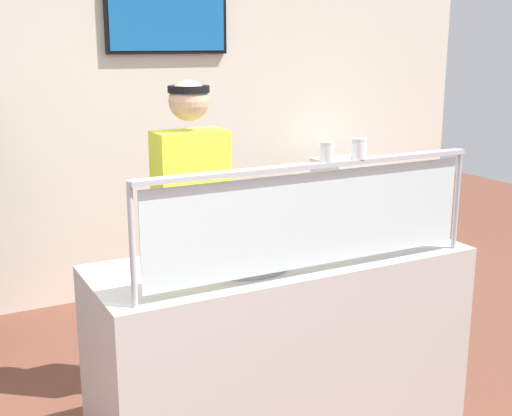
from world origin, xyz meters
TOP-DOWN VIEW (x-y plane):
  - ground_plane at (0.92, 1.00)m, footprint 12.00×12.00m
  - shop_rear_unit at (0.92, 2.66)m, footprint 6.24×0.13m
  - serving_counter at (0.92, 0.33)m, footprint 1.84×0.67m
  - sneeze_guard at (0.92, 0.06)m, footprint 1.66×0.06m
  - pizza_tray at (0.69, 0.34)m, footprint 0.47×0.47m
  - pizza_server at (0.69, 0.32)m, footprint 0.11×0.29m
  - parmesan_shaker at (0.97, 0.06)m, footprint 0.06×0.06m
  - pepper_flake_shaker at (1.14, 0.06)m, footprint 0.07×0.07m
  - worker_figure at (0.70, 0.91)m, footprint 0.41×0.50m
  - prep_shelf at (2.59, 2.17)m, footprint 0.70×0.55m
  - pizza_box_stack at (2.59, 2.17)m, footprint 0.46×0.45m

SIDE VIEW (x-z plane):
  - ground_plane at x=0.92m, z-range 0.00..0.00m
  - prep_shelf at x=2.59m, z-range 0.00..0.87m
  - serving_counter at x=0.92m, z-range 0.00..0.95m
  - pizza_box_stack at x=2.59m, z-range 0.87..1.01m
  - pizza_tray at x=0.69m, z-range 0.95..0.98m
  - pizza_server at x=0.69m, z-range 0.99..0.99m
  - worker_figure at x=0.70m, z-range 0.13..1.89m
  - sneeze_guard at x=0.92m, z-range 1.01..1.51m
  - shop_rear_unit at x=0.92m, z-range 0.01..2.71m
  - parmesan_shaker at x=0.97m, z-range 1.44..1.53m
  - pepper_flake_shaker at x=1.14m, z-range 1.44..1.53m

